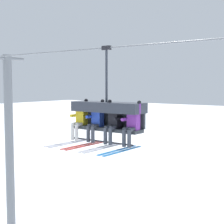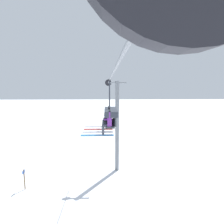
{
  "view_description": "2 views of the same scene",
  "coord_description": "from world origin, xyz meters",
  "px_view_note": "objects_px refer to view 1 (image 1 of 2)",
  "views": [
    {
      "loc": [
        5.22,
        -8.85,
        7.09
      ],
      "look_at": [
        -0.86,
        -0.72,
        6.26
      ],
      "focal_mm": 55.0,
      "sensor_mm": 36.0,
      "label": 1
    },
    {
      "loc": [
        8.71,
        -0.99,
        7.78
      ],
      "look_at": [
        -1.24,
        -0.65,
        6.34
      ],
      "focal_mm": 28.0,
      "sensor_mm": 36.0,
      "label": 2
    }
  ],
  "objects_px": {
    "chairlift_chair": "(108,112)",
    "skier_yellow": "(79,119)",
    "skier_black": "(112,122)",
    "skier_purple": "(131,124)",
    "skier_blue": "(95,121)",
    "lift_tower_near": "(9,148)"
  },
  "relations": [
    {
      "from": "chairlift_chair",
      "to": "skier_purple",
      "type": "distance_m",
      "value": 1.04
    },
    {
      "from": "lift_tower_near",
      "to": "skier_purple",
      "type": "height_order",
      "value": "lift_tower_near"
    },
    {
      "from": "skier_yellow",
      "to": "skier_black",
      "type": "distance_m",
      "value": 1.29
    },
    {
      "from": "lift_tower_near",
      "to": "skier_black",
      "type": "xyz_separation_m",
      "value": [
        6.14,
        -0.92,
        1.6
      ]
    },
    {
      "from": "skier_yellow",
      "to": "skier_purple",
      "type": "xyz_separation_m",
      "value": [
        1.95,
        0.0,
        0.0
      ]
    },
    {
      "from": "lift_tower_near",
      "to": "skier_black",
      "type": "height_order",
      "value": "lift_tower_near"
    },
    {
      "from": "skier_yellow",
      "to": "skier_black",
      "type": "relative_size",
      "value": 1.0
    },
    {
      "from": "lift_tower_near",
      "to": "skier_black",
      "type": "relative_size",
      "value": 4.96
    },
    {
      "from": "lift_tower_near",
      "to": "chairlift_chair",
      "type": "bearing_deg",
      "value": -6.95
    },
    {
      "from": "skier_yellow",
      "to": "skier_black",
      "type": "xyz_separation_m",
      "value": [
        1.29,
        0.0,
        0.0
      ]
    },
    {
      "from": "chairlift_chair",
      "to": "skier_black",
      "type": "bearing_deg",
      "value": -33.73
    },
    {
      "from": "chairlift_chair",
      "to": "skier_blue",
      "type": "xyz_separation_m",
      "value": [
        -0.32,
        -0.21,
        -0.28
      ]
    },
    {
      "from": "chairlift_chair",
      "to": "skier_yellow",
      "type": "distance_m",
      "value": 1.03
    },
    {
      "from": "chairlift_chair",
      "to": "skier_yellow",
      "type": "height_order",
      "value": "chairlift_chair"
    },
    {
      "from": "skier_black",
      "to": "skier_blue",
      "type": "bearing_deg",
      "value": 180.0
    },
    {
      "from": "skier_yellow",
      "to": "lift_tower_near",
      "type": "bearing_deg",
      "value": 169.21
    },
    {
      "from": "lift_tower_near",
      "to": "chairlift_chair",
      "type": "xyz_separation_m",
      "value": [
        5.81,
        -0.71,
        1.88
      ]
    },
    {
      "from": "skier_yellow",
      "to": "skier_purple",
      "type": "bearing_deg",
      "value": 0.0
    },
    {
      "from": "skier_blue",
      "to": "lift_tower_near",
      "type": "bearing_deg",
      "value": 170.46
    },
    {
      "from": "lift_tower_near",
      "to": "skier_blue",
      "type": "bearing_deg",
      "value": -9.54
    },
    {
      "from": "skier_blue",
      "to": "skier_purple",
      "type": "height_order",
      "value": "same"
    },
    {
      "from": "skier_blue",
      "to": "skier_black",
      "type": "bearing_deg",
      "value": 0.0
    }
  ]
}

